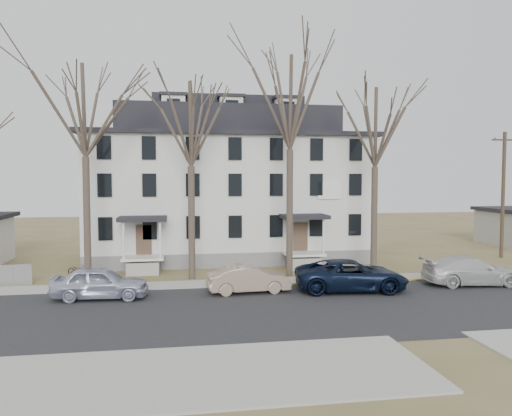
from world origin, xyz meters
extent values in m
plane|color=olive|center=(0.00, 0.00, 0.00)|extent=(120.00, 120.00, 0.00)
cube|color=#27272A|center=(0.00, 2.00, 0.00)|extent=(120.00, 10.00, 0.04)
cube|color=#A09F97|center=(0.00, 8.00, 0.00)|extent=(120.00, 2.00, 0.08)
cube|color=#A09F97|center=(-8.00, -5.00, 0.00)|extent=(20.00, 5.00, 0.08)
cube|color=gold|center=(5.00, 7.10, 0.00)|extent=(14.00, 0.25, 0.06)
cube|color=slate|center=(-2.00, 18.00, 0.50)|extent=(20.00, 10.00, 1.00)
cube|color=silver|center=(-2.00, 18.00, 5.00)|extent=(20.00, 10.00, 8.00)
cube|color=black|center=(-2.00, 18.00, 9.10)|extent=(20.80, 10.80, 0.30)
cube|color=black|center=(-2.00, 18.00, 10.25)|extent=(16.00, 7.00, 2.00)
cube|color=black|center=(-2.00, 18.00, 11.65)|extent=(11.00, 4.50, 0.80)
cube|color=white|center=(-8.00, 12.04, 1.00)|extent=(2.60, 2.00, 0.16)
cube|color=white|center=(2.50, 12.04, 1.00)|extent=(2.60, 2.00, 0.16)
cube|color=white|center=(4.50, 12.92, 5.20)|extent=(1.60, 0.08, 1.20)
cylinder|color=#473B31|center=(-11.00, 9.80, 3.64)|extent=(0.40, 0.40, 7.28)
cylinder|color=#473B31|center=(-5.00, 9.80, 3.38)|extent=(0.40, 0.40, 6.76)
cylinder|color=#473B31|center=(1.00, 9.80, 3.90)|extent=(0.40, 0.40, 7.80)
cylinder|color=#473B31|center=(6.50, 9.80, 3.38)|extent=(0.40, 0.40, 6.76)
cylinder|color=#3D3023|center=(18.50, 14.00, 4.75)|extent=(0.28, 0.28, 9.50)
cube|color=#3D3023|center=(18.50, 14.00, 8.90)|extent=(2.00, 0.12, 0.12)
imported|color=silver|center=(-9.71, 5.47, 0.80)|extent=(4.84, 2.22, 1.61)
imported|color=gray|center=(-2.19, 5.59, 0.71)|extent=(4.42, 1.78, 1.43)
imported|color=black|center=(3.31, 5.15, 0.83)|extent=(6.24, 3.40, 1.66)
imported|color=silver|center=(10.50, 5.43, 0.78)|extent=(5.58, 2.67, 1.57)
imported|color=black|center=(-11.80, 11.18, 0.43)|extent=(1.67, 1.35, 0.85)
camera|label=1|loc=(-6.00, -20.08, 6.11)|focal=35.00mm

